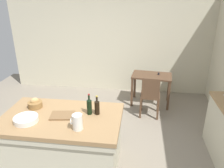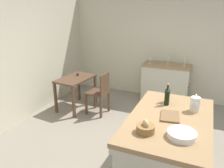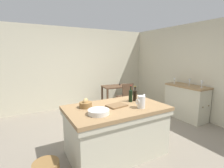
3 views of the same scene
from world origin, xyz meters
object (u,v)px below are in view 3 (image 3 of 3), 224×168
Objects in this scene: writing_desk at (116,89)px; side_cabinet at (186,102)px; wine_bottle_amber at (131,95)px; pitcher at (141,102)px; wine_glass_middle at (175,80)px; cutting_board at (117,106)px; bread_basket at (86,104)px; wine_bottle_dark at (135,95)px; wine_glass_left at (190,81)px; island_table at (116,128)px; wine_glass_far_left at (202,83)px; wash_bowl at (99,112)px; wooden_chair at (126,97)px.

side_cabinet is at bearing -56.42° from writing_desk.
wine_bottle_amber is at bearing -169.87° from side_cabinet.
wine_glass_middle is (2.17, 1.17, 0.06)m from pitcher.
bread_basket is at bearing 158.27° from cutting_board.
wine_glass_left is at bearing 9.59° from wine_bottle_dark.
island_table is 9.70× the size of wine_glass_left.
bread_basket is at bearing 149.20° from pitcher.
wine_bottle_dark is at bearing 66.78° from pitcher.
wine_glass_far_left is (2.16, -0.01, 0.06)m from wine_bottle_amber.
cutting_board is 0.50m from wine_bottle_dark.
side_cabinet is 7.22× the size of wine_glass_middle.
wash_bowl is at bearing -166.73° from side_cabinet.
cutting_board is at bearing -162.78° from wine_bottle_amber.
wash_bowl is at bearing -155.53° from cutting_board.
writing_desk is at bearing 123.58° from side_cabinet.
wine_glass_left is 1.12× the size of wine_glass_middle.
wooden_chair is 2.92× the size of wine_bottle_amber.
cutting_board is (-1.34, -2.28, 0.27)m from writing_desk.
cutting_board is 1.88× the size of wine_glass_left.
wine_bottle_dark is 2.12m from wine_glass_left.
side_cabinet is 3.47× the size of wash_bowl.
wooden_chair is 2.83× the size of wash_bowl.
wash_bowl is at bearing -155.39° from island_table.
wash_bowl is (-1.74, -1.86, 0.40)m from wooden_chair.
side_cabinet is 2.14m from writing_desk.
wine_glass_middle is at bearing 19.89° from cutting_board.
wash_bowl is 0.87m from wine_bottle_amber.
wine_bottle_dark is at bearing -4.16° from bread_basket.
pitcher is 1.43× the size of wine_glass_left.
side_cabinet is 0.71m from wine_glass_far_left.
pitcher is 2.39m from wine_glass_left.
pitcher is (-1.00, -1.94, 0.48)m from wooden_chair.
wine_glass_far_left is 0.79m from wine_glass_middle.
wash_bowl is 1.78× the size of wine_glass_far_left.
wine_bottle_dark reaches higher than wash_bowl.
cutting_board is at bearing -168.81° from side_cabinet.
side_cabinet is at bearing 90.73° from wine_glass_far_left.
wine_bottle_dark is 0.11m from wine_bottle_amber.
pitcher is 0.87× the size of wine_bottle_dark.
wine_bottle_dark reaches higher than cutting_board.
wine_glass_far_left is at bearing 5.83° from wash_bowl.
writing_desk is (-1.18, 1.78, 0.15)m from side_cabinet.
wine_glass_far_left is 1.04× the size of wine_glass_left.
bread_basket reaches higher than wooden_chair.
wine_glass_far_left is (3.02, -0.09, 0.13)m from bread_basket.
wooden_chair is 5.04× the size of wine_glass_far_left.
pitcher is at bearing -117.19° from wooden_chair.
side_cabinet is 6.43× the size of wine_glass_left.
wine_bottle_amber is at bearing -173.60° from wine_bottle_dark.
wash_bowl is 3.08m from wine_glass_left.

